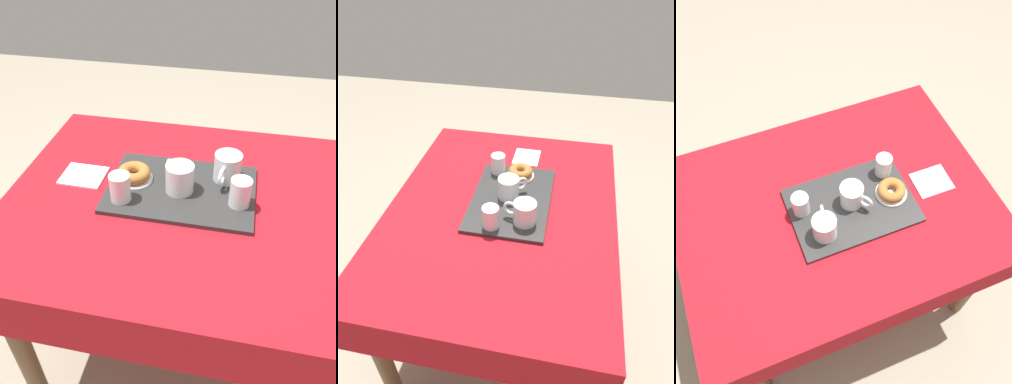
% 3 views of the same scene
% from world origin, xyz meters
% --- Properties ---
extents(ground_plane, '(6.00, 6.00, 0.00)m').
position_xyz_m(ground_plane, '(0.00, 0.00, 0.00)').
color(ground_plane, gray).
extents(dining_table, '(1.18, 0.90, 0.76)m').
position_xyz_m(dining_table, '(0.00, 0.00, 0.65)').
color(dining_table, '#A8141E').
rests_on(dining_table, ground).
extents(serving_tray, '(0.46, 0.32, 0.01)m').
position_xyz_m(serving_tray, '(-0.05, 0.03, 0.76)').
color(serving_tray, '#2D2D2D').
rests_on(serving_tray, dining_table).
extents(tea_mug_left, '(0.10, 0.12, 0.09)m').
position_xyz_m(tea_mug_left, '(-0.06, 0.02, 0.81)').
color(tea_mug_left, white).
rests_on(tea_mug_left, serving_tray).
extents(tea_mug_right, '(0.09, 0.13, 0.09)m').
position_xyz_m(tea_mug_right, '(0.08, 0.10, 0.81)').
color(tea_mug_right, white).
rests_on(tea_mug_right, serving_tray).
extents(water_glass_near, '(0.06, 0.06, 0.09)m').
position_xyz_m(water_glass_near, '(0.13, -0.02, 0.81)').
color(water_glass_near, white).
rests_on(water_glass_near, serving_tray).
extents(water_glass_far, '(0.06, 0.06, 0.09)m').
position_xyz_m(water_glass_far, '(-0.22, -0.06, 0.81)').
color(water_glass_far, white).
rests_on(water_glass_far, serving_tray).
extents(donut_plate_left, '(0.12, 0.12, 0.01)m').
position_xyz_m(donut_plate_left, '(-0.21, 0.04, 0.77)').
color(donut_plate_left, white).
rests_on(donut_plate_left, serving_tray).
extents(sugar_donut_left, '(0.11, 0.11, 0.04)m').
position_xyz_m(sugar_donut_left, '(-0.21, 0.04, 0.80)').
color(sugar_donut_left, '#A3662D').
rests_on(sugar_donut_left, donut_plate_left).
extents(paper_napkin, '(0.14, 0.12, 0.01)m').
position_xyz_m(paper_napkin, '(-0.38, 0.04, 0.76)').
color(paper_napkin, white).
rests_on(paper_napkin, dining_table).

